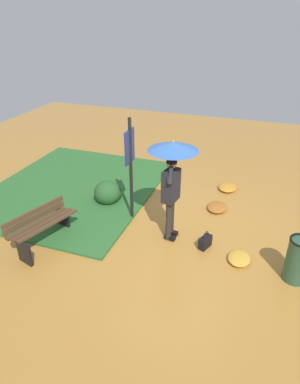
# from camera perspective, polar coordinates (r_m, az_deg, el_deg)

# --- Properties ---
(ground_plane) EXTENTS (18.00, 18.00, 0.00)m
(ground_plane) POSITION_cam_1_polar(r_m,az_deg,el_deg) (7.34, 4.46, -6.55)
(ground_plane) COLOR #B27A33
(grass_verge) EXTENTS (4.80, 4.00, 0.05)m
(grass_verge) POSITION_cam_1_polar(r_m,az_deg,el_deg) (9.22, -12.41, 0.67)
(grass_verge) COLOR #2D662D
(grass_verge) RESTS_ON ground_plane
(person_with_umbrella) EXTENTS (0.96, 0.96, 2.04)m
(person_with_umbrella) POSITION_cam_1_polar(r_m,az_deg,el_deg) (6.50, 3.68, 4.31)
(person_with_umbrella) COLOR #2D2823
(person_with_umbrella) RESTS_ON ground_plane
(info_sign_post) EXTENTS (0.44, 0.07, 2.30)m
(info_sign_post) POSITION_cam_1_polar(r_m,az_deg,el_deg) (7.13, -3.30, 5.60)
(info_sign_post) COLOR black
(info_sign_post) RESTS_ON ground_plane
(handbag) EXTENTS (0.33, 0.24, 0.37)m
(handbag) POSITION_cam_1_polar(r_m,az_deg,el_deg) (6.90, 9.11, -8.14)
(handbag) COLOR black
(handbag) RESTS_ON ground_plane
(park_bench) EXTENTS (1.44, 0.77, 0.75)m
(park_bench) POSITION_cam_1_polar(r_m,az_deg,el_deg) (7.10, -17.41, -5.36)
(park_bench) COLOR black
(park_bench) RESTS_ON ground_plane
(trash_bin) EXTENTS (0.42, 0.42, 0.83)m
(trash_bin) POSITION_cam_1_polar(r_m,az_deg,el_deg) (6.43, 23.27, -10.24)
(trash_bin) COLOR #2D5138
(trash_bin) RESTS_ON ground_plane
(shrub_cluster) EXTENTS (0.70, 0.64, 0.57)m
(shrub_cluster) POSITION_cam_1_polar(r_m,az_deg,el_deg) (8.31, -6.82, -0.09)
(shrub_cluster) COLOR #285628
(shrub_cluster) RESTS_ON ground_plane
(leaf_pile_near_person) EXTENTS (0.52, 0.42, 0.11)m
(leaf_pile_near_person) POSITION_cam_1_polar(r_m,az_deg,el_deg) (6.74, 14.51, -10.54)
(leaf_pile_near_person) COLOR gold
(leaf_pile_near_person) RESTS_ON ground_plane
(leaf_pile_by_bench) EXTENTS (0.56, 0.45, 0.12)m
(leaf_pile_by_bench) POSITION_cam_1_polar(r_m,az_deg,el_deg) (8.21, 11.01, -2.47)
(leaf_pile_by_bench) COLOR #A86023
(leaf_pile_by_bench) RESTS_ON ground_plane
(leaf_pile_far_path) EXTENTS (0.58, 0.46, 0.13)m
(leaf_pile_far_path) POSITION_cam_1_polar(r_m,az_deg,el_deg) (9.18, 12.69, 0.80)
(leaf_pile_far_path) COLOR #C68428
(leaf_pile_far_path) RESTS_ON ground_plane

